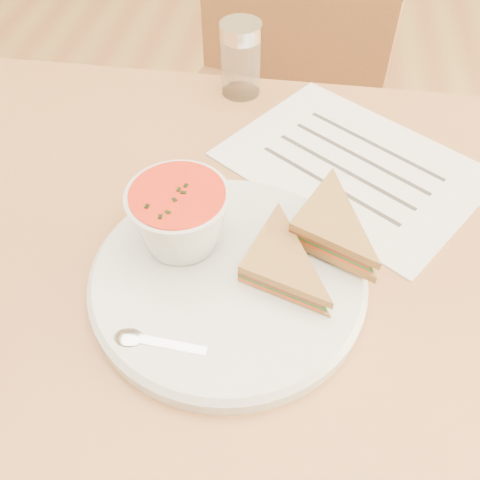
% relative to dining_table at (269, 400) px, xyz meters
% --- Properties ---
extents(floor, '(5.00, 6.00, 0.01)m').
position_rel_dining_table_xyz_m(floor, '(0.00, 0.00, -0.38)').
color(floor, '#9C6039').
rests_on(floor, ground).
extents(dining_table, '(1.00, 0.70, 0.75)m').
position_rel_dining_table_xyz_m(dining_table, '(0.00, 0.00, 0.00)').
color(dining_table, '#915A2D').
rests_on(dining_table, floor).
extents(chair_far, '(0.54, 0.54, 0.99)m').
position_rel_dining_table_xyz_m(chair_far, '(-0.09, 0.56, 0.12)').
color(chair_far, brown).
rests_on(chair_far, floor).
extents(plate, '(0.32, 0.32, 0.02)m').
position_rel_dining_table_xyz_m(plate, '(-0.05, -0.05, 0.38)').
color(plate, silver).
rests_on(plate, dining_table).
extents(soup_bowl, '(0.14, 0.14, 0.07)m').
position_rel_dining_table_xyz_m(soup_bowl, '(-0.11, -0.01, 0.43)').
color(soup_bowl, silver).
rests_on(soup_bowl, plate).
extents(sandwich_half_a, '(0.13, 0.13, 0.03)m').
position_rel_dining_table_xyz_m(sandwich_half_a, '(-0.04, -0.06, 0.41)').
color(sandwich_half_a, '#A97C3B').
rests_on(sandwich_half_a, plate).
extents(sandwich_half_b, '(0.13, 0.13, 0.03)m').
position_rel_dining_table_xyz_m(sandwich_half_b, '(0.00, -0.00, 0.42)').
color(sandwich_half_b, '#A97C3B').
rests_on(sandwich_half_b, plate).
extents(spoon, '(0.15, 0.04, 0.01)m').
position_rel_dining_table_xyz_m(spoon, '(-0.09, -0.14, 0.40)').
color(spoon, silver).
rests_on(spoon, plate).
extents(paper_menu, '(0.39, 0.36, 0.00)m').
position_rel_dining_table_xyz_m(paper_menu, '(0.08, 0.16, 0.38)').
color(paper_menu, white).
rests_on(paper_menu, dining_table).
extents(condiment_shaker, '(0.07, 0.07, 0.11)m').
position_rel_dining_table_xyz_m(condiment_shaker, '(-0.09, 0.31, 0.43)').
color(condiment_shaker, silver).
rests_on(condiment_shaker, dining_table).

